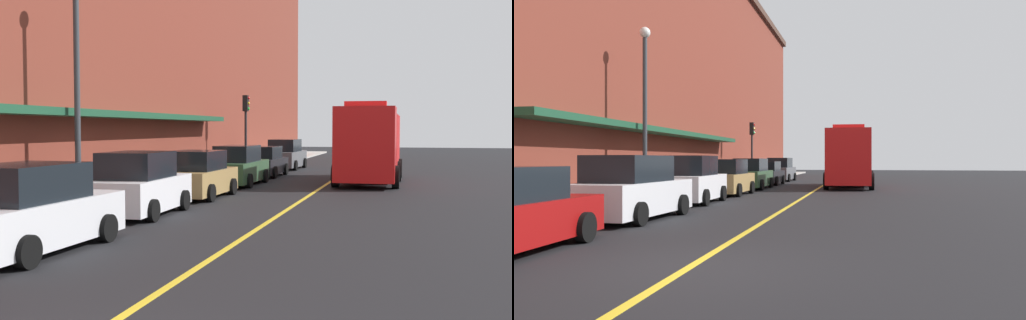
# 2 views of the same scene
# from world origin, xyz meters

# --- Properties ---
(ground_plane) EXTENTS (112.00, 112.00, 0.00)m
(ground_plane) POSITION_xyz_m (0.00, 25.00, 0.00)
(ground_plane) COLOR black
(sidewalk_left) EXTENTS (2.40, 70.00, 0.15)m
(sidewalk_left) POSITION_xyz_m (-6.20, 25.00, 0.07)
(sidewalk_left) COLOR #ADA8A0
(sidewalk_left) RESTS_ON ground
(lane_center_stripe) EXTENTS (0.16, 70.00, 0.01)m
(lane_center_stripe) POSITION_xyz_m (0.00, 25.00, 0.00)
(lane_center_stripe) COLOR gold
(lane_center_stripe) RESTS_ON ground
(brick_building_left) EXTENTS (11.82, 64.00, 16.65)m
(brick_building_left) POSITION_xyz_m (-12.72, 24.00, 8.33)
(brick_building_left) COLOR maroon
(brick_building_left) RESTS_ON ground
(parked_car_1) EXTENTS (2.24, 4.66, 1.86)m
(parked_car_1) POSITION_xyz_m (-3.88, 5.91, 0.86)
(parked_car_1) COLOR silver
(parked_car_1) RESTS_ON ground
(parked_car_2) EXTENTS (2.13, 4.15, 1.90)m
(parked_car_2) POSITION_xyz_m (-4.05, 11.58, 0.88)
(parked_car_2) COLOR silver
(parked_car_2) RESTS_ON ground
(parked_car_3) EXTENTS (2.18, 4.15, 1.76)m
(parked_car_3) POSITION_xyz_m (-3.95, 16.43, 0.82)
(parked_car_3) COLOR #A5844C
(parked_car_3) RESTS_ON ground
(parked_car_4) EXTENTS (1.98, 4.74, 1.81)m
(parked_car_4) POSITION_xyz_m (-3.87, 21.80, 0.84)
(parked_car_4) COLOR #2D5133
(parked_car_4) RESTS_ON ground
(parked_car_5) EXTENTS (2.00, 4.31, 1.63)m
(parked_car_5) POSITION_xyz_m (-3.91, 27.02, 0.76)
(parked_car_5) COLOR black
(parked_car_5) RESTS_ON ground
(parked_car_6) EXTENTS (2.13, 4.69, 1.90)m
(parked_car_6) POSITION_xyz_m (-4.00, 33.26, 0.88)
(parked_car_6) COLOR #595B60
(parked_car_6) RESTS_ON ground
(fire_truck) EXTENTS (2.90, 8.75, 3.76)m
(fire_truck) POSITION_xyz_m (1.87, 24.83, 1.79)
(fire_truck) COLOR red
(fire_truck) RESTS_ON ground
(parking_meter_0) EXTENTS (0.14, 0.18, 1.33)m
(parking_meter_0) POSITION_xyz_m (-5.35, 14.46, 1.06)
(parking_meter_0) COLOR #4C4C51
(parking_meter_0) RESTS_ON sidewalk_left
(parking_meter_1) EXTENTS (0.14, 0.18, 1.33)m
(parking_meter_1) POSITION_xyz_m (-5.35, 25.36, 1.06)
(parking_meter_1) COLOR #4C4C51
(parking_meter_1) RESTS_ON sidewalk_left
(street_lamp_left) EXTENTS (0.44, 0.44, 6.94)m
(street_lamp_left) POSITION_xyz_m (-5.95, 11.38, 4.40)
(street_lamp_left) COLOR #33383D
(street_lamp_left) RESTS_ON sidewalk_left
(traffic_light_near) EXTENTS (0.38, 0.36, 4.30)m
(traffic_light_near) POSITION_xyz_m (-5.29, 28.31, 3.16)
(traffic_light_near) COLOR #232326
(traffic_light_near) RESTS_ON sidewalk_left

